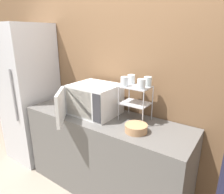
{
  "coord_description": "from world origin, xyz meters",
  "views": [
    {
      "loc": [
        1.19,
        -1.26,
        1.79
      ],
      "look_at": [
        0.08,
        0.33,
        1.16
      ],
      "focal_mm": 32.0,
      "sensor_mm": 36.0,
      "label": 1
    }
  ],
  "objects_px": {
    "refrigerator": "(30,94)",
    "dish_rack": "(136,96)",
    "microwave": "(94,100)",
    "bowl": "(136,128)",
    "glass_front_left": "(125,81)",
    "glass_front_right": "(141,84)",
    "glass_back_left": "(131,79)",
    "glass_back_right": "(148,82)"
  },
  "relations": [
    {
      "from": "glass_front_right",
      "to": "refrigerator",
      "type": "distance_m",
      "value": 1.75
    },
    {
      "from": "dish_rack",
      "to": "refrigerator",
      "type": "height_order",
      "value": "refrigerator"
    },
    {
      "from": "microwave",
      "to": "glass_front_right",
      "type": "bearing_deg",
      "value": 6.11
    },
    {
      "from": "glass_back_right",
      "to": "refrigerator",
      "type": "height_order",
      "value": "refrigerator"
    },
    {
      "from": "dish_rack",
      "to": "glass_front_left",
      "type": "distance_m",
      "value": 0.19
    },
    {
      "from": "dish_rack",
      "to": "glass_front_right",
      "type": "height_order",
      "value": "glass_front_right"
    },
    {
      "from": "refrigerator",
      "to": "glass_back_left",
      "type": "bearing_deg",
      "value": 7.47
    },
    {
      "from": "bowl",
      "to": "refrigerator",
      "type": "xyz_separation_m",
      "value": [
        -1.76,
        0.09,
        -0.01
      ]
    },
    {
      "from": "microwave",
      "to": "bowl",
      "type": "height_order",
      "value": "microwave"
    },
    {
      "from": "dish_rack",
      "to": "glass_back_left",
      "type": "xyz_separation_m",
      "value": [
        -0.09,
        0.06,
        0.15
      ]
    },
    {
      "from": "glass_back_right",
      "to": "glass_front_right",
      "type": "relative_size",
      "value": 1.0
    },
    {
      "from": "glass_back_left",
      "to": "refrigerator",
      "type": "distance_m",
      "value": 1.59
    },
    {
      "from": "glass_back_right",
      "to": "bowl",
      "type": "relative_size",
      "value": 0.46
    },
    {
      "from": "microwave",
      "to": "refrigerator",
      "type": "distance_m",
      "value": 1.18
    },
    {
      "from": "glass_front_left",
      "to": "glass_back_left",
      "type": "relative_size",
      "value": 1.0
    },
    {
      "from": "glass_front_left",
      "to": "dish_rack",
      "type": "bearing_deg",
      "value": 33.35
    },
    {
      "from": "glass_front_right",
      "to": "bowl",
      "type": "bearing_deg",
      "value": -72.98
    },
    {
      "from": "glass_front_right",
      "to": "glass_front_left",
      "type": "bearing_deg",
      "value": -179.36
    },
    {
      "from": "bowl",
      "to": "refrigerator",
      "type": "height_order",
      "value": "refrigerator"
    },
    {
      "from": "bowl",
      "to": "glass_back_right",
      "type": "bearing_deg",
      "value": 98.78
    },
    {
      "from": "glass_back_right",
      "to": "glass_back_left",
      "type": "height_order",
      "value": "same"
    },
    {
      "from": "glass_front_left",
      "to": "refrigerator",
      "type": "relative_size",
      "value": 0.05
    },
    {
      "from": "refrigerator",
      "to": "dish_rack",
      "type": "bearing_deg",
      "value": 4.96
    },
    {
      "from": "glass_back_left",
      "to": "refrigerator",
      "type": "height_order",
      "value": "refrigerator"
    },
    {
      "from": "glass_front_right",
      "to": "refrigerator",
      "type": "relative_size",
      "value": 0.05
    },
    {
      "from": "dish_rack",
      "to": "bowl",
      "type": "distance_m",
      "value": 0.35
    },
    {
      "from": "glass_front_left",
      "to": "glass_back_right",
      "type": "bearing_deg",
      "value": 33.84
    },
    {
      "from": "glass_front_right",
      "to": "bowl",
      "type": "height_order",
      "value": "glass_front_right"
    },
    {
      "from": "bowl",
      "to": "glass_back_left",
      "type": "bearing_deg",
      "value": 128.24
    },
    {
      "from": "microwave",
      "to": "glass_front_right",
      "type": "distance_m",
      "value": 0.59
    },
    {
      "from": "glass_front_left",
      "to": "glass_front_right",
      "type": "bearing_deg",
      "value": 0.64
    },
    {
      "from": "glass_front_right",
      "to": "bowl",
      "type": "relative_size",
      "value": 0.46
    },
    {
      "from": "glass_front_left",
      "to": "refrigerator",
      "type": "distance_m",
      "value": 1.58
    },
    {
      "from": "bowl",
      "to": "dish_rack",
      "type": "bearing_deg",
      "value": 120.78
    },
    {
      "from": "glass_front_left",
      "to": "glass_back_right",
      "type": "relative_size",
      "value": 1.0
    },
    {
      "from": "glass_front_left",
      "to": "glass_back_left",
      "type": "distance_m",
      "value": 0.12
    },
    {
      "from": "glass_back_left",
      "to": "refrigerator",
      "type": "bearing_deg",
      "value": -172.53
    },
    {
      "from": "glass_front_left",
      "to": "glass_front_right",
      "type": "relative_size",
      "value": 1.0
    },
    {
      "from": "microwave",
      "to": "glass_back_right",
      "type": "relative_size",
      "value": 7.89
    },
    {
      "from": "microwave",
      "to": "bowl",
      "type": "relative_size",
      "value": 3.6
    },
    {
      "from": "glass_front_left",
      "to": "bowl",
      "type": "bearing_deg",
      "value": -35.39
    },
    {
      "from": "bowl",
      "to": "refrigerator",
      "type": "bearing_deg",
      "value": 177.15
    }
  ]
}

